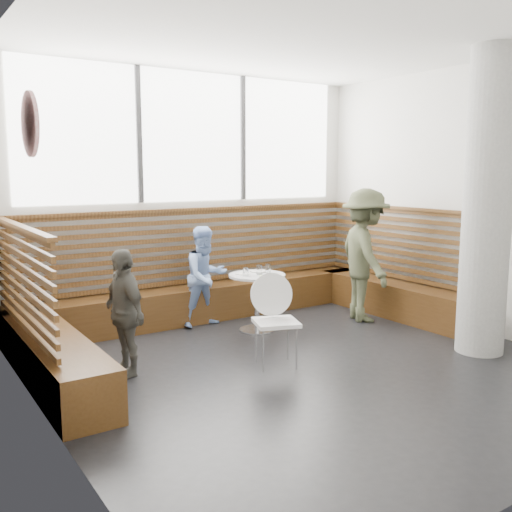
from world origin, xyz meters
TOP-DOWN VIEW (x-y plane):
  - room at (0.00, 0.00)m, footprint 5.00×5.00m
  - booth at (0.00, 1.77)m, footprint 5.00×2.50m
  - concrete_column at (1.85, -0.60)m, footprint 0.50×0.50m
  - wall_art at (-2.46, 0.40)m, footprint 0.03×0.50m
  - cafe_table at (0.27, 1.39)m, footprint 0.69×0.69m
  - cafe_chair at (-0.26, 0.31)m, footprint 0.44×0.43m
  - adult_man at (1.72, 1.05)m, footprint 1.01×1.27m
  - child_back at (-0.13, 1.95)m, footprint 0.66×0.55m
  - child_left at (-1.61, 0.84)m, footprint 0.36×0.74m
  - plate_near at (0.13, 1.49)m, footprint 0.19×0.19m
  - plate_far at (0.38, 1.51)m, footprint 0.22×0.22m
  - glass_left at (0.09, 1.35)m, footprint 0.06×0.06m
  - glass_mid at (0.30, 1.38)m, footprint 0.07×0.07m
  - glass_right at (0.43, 1.38)m, footprint 0.07×0.07m
  - menu_card at (0.32, 1.22)m, footprint 0.20×0.15m

SIDE VIEW (x-z plane):
  - booth at x=0.00m, z-range -0.31..1.13m
  - cafe_table at x=0.27m, z-range 0.15..0.86m
  - cafe_chair at x=-0.26m, z-range 0.08..0.99m
  - child_left at x=-1.61m, z-range 0.00..1.22m
  - child_back at x=-0.13m, z-range 0.00..1.26m
  - menu_card at x=0.32m, z-range 0.71..0.71m
  - plate_near at x=0.13m, z-range 0.71..0.72m
  - plate_far at x=0.38m, z-range 0.71..0.72m
  - glass_left at x=0.09m, z-range 0.71..0.81m
  - glass_right at x=0.43m, z-range 0.71..0.81m
  - glass_mid at x=0.30m, z-range 0.71..0.82m
  - adult_man at x=1.72m, z-range 0.00..1.72m
  - concrete_column at x=1.85m, z-range 0.00..3.20m
  - room at x=0.00m, z-range 0.00..3.20m
  - wall_art at x=-2.46m, z-range 2.05..2.55m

